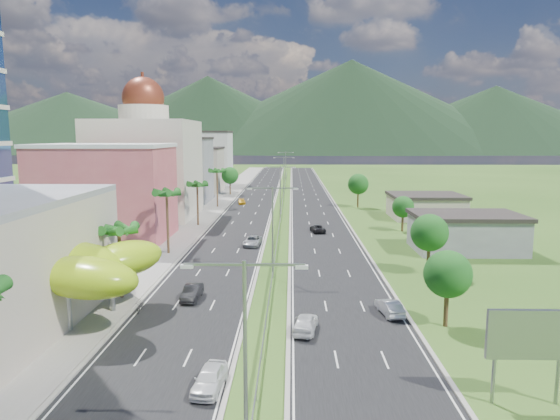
{
  "coord_description": "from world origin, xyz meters",
  "views": [
    {
      "loc": [
        2.22,
        -47.84,
        16.81
      ],
      "look_at": [
        0.69,
        18.21,
        7.0
      ],
      "focal_mm": 32.0,
      "sensor_mm": 36.0,
      "label": 1
    }
  ],
  "objects": [
    {
      "name": "billboard",
      "position": [
        17.0,
        -18.0,
        4.42
      ],
      "size": [
        5.2,
        0.35,
        6.2
      ],
      "color": "gray",
      "rests_on": "ground"
    },
    {
      "name": "car_silver_right",
      "position": [
        11.56,
        -2.28,
        0.77
      ],
      "size": [
        2.21,
        4.6,
        1.45
      ],
      "primitive_type": "imported",
      "rotation": [
        0.0,
        0.0,
        3.3
      ],
      "color": "#AEAFB6",
      "rests_on": "road_right"
    },
    {
      "name": "streetlight_median_e",
      "position": [
        0.0,
        140.0,
        6.75
      ],
      "size": [
        6.04,
        0.25,
        11.0
      ],
      "color": "gray",
      "rests_on": "ground"
    },
    {
      "name": "palm_tree_b",
      "position": [
        -15.5,
        2.0,
        7.06
      ],
      "size": [
        3.6,
        3.6,
        8.1
      ],
      "color": "#47301C",
      "rests_on": "ground"
    },
    {
      "name": "leafy_tree_rc",
      "position": [
        22.0,
        40.0,
        4.37
      ],
      "size": [
        3.85,
        3.85,
        6.33
      ],
      "color": "#47301C",
      "rests_on": "ground"
    },
    {
      "name": "leafy_tree_rb",
      "position": [
        19.0,
        12.0,
        5.18
      ],
      "size": [
        4.55,
        4.55,
        7.47
      ],
      "color": "#47301C",
      "rests_on": "ground"
    },
    {
      "name": "streetlight_median_d",
      "position": [
        0.0,
        95.0,
        6.75
      ],
      "size": [
        6.04,
        0.25,
        11.0
      ],
      "color": "gray",
      "rests_on": "ground"
    },
    {
      "name": "leafy_tree_ra",
      "position": [
        16.0,
        -5.0,
        4.78
      ],
      "size": [
        4.2,
        4.2,
        6.9
      ],
      "color": "#47301C",
      "rests_on": "ground"
    },
    {
      "name": "car_dark_left",
      "position": [
        -8.06,
        1.77,
        0.78
      ],
      "size": [
        1.75,
        4.58,
        1.49
      ],
      "primitive_type": "imported",
      "rotation": [
        0.0,
        0.0,
        -0.04
      ],
      "color": "black",
      "rests_on": "road_left"
    },
    {
      "name": "road_right",
      "position": [
        7.5,
        90.0,
        0.02
      ],
      "size": [
        11.0,
        260.0,
        0.04
      ],
      "primitive_type": "cube",
      "color": "black",
      "rests_on": "ground"
    },
    {
      "name": "car_yellow_far_left",
      "position": [
        -10.16,
        74.91,
        0.65
      ],
      "size": [
        2.4,
        4.45,
        1.23
      ],
      "primitive_type": "imported",
      "rotation": [
        0.0,
        0.0,
        0.17
      ],
      "color": "gold",
      "rests_on": "road_left"
    },
    {
      "name": "sidewalk_left",
      "position": [
        -17.0,
        90.0,
        0.06
      ],
      "size": [
        7.0,
        260.0,
        0.12
      ],
      "primitive_type": "cube",
      "color": "gray",
      "rests_on": "ground"
    },
    {
      "name": "car_white_near_right",
      "position": [
        3.47,
        -6.63,
        0.83
      ],
      "size": [
        2.58,
        4.86,
        1.57
      ],
      "primitive_type": "imported",
      "rotation": [
        0.0,
        0.0,
        2.98
      ],
      "color": "white",
      "rests_on": "road_right"
    },
    {
      "name": "midrise_beige",
      "position": [
        -27.0,
        102.0,
        6.5
      ],
      "size": [
        16.0,
        15.0,
        13.0
      ],
      "primitive_type": "cube",
      "color": "#B3A693",
      "rests_on": "ground"
    },
    {
      "name": "shed_far",
      "position": [
        30.0,
        55.0,
        2.2
      ],
      "size": [
        14.0,
        12.0,
        4.4
      ],
      "primitive_type": "cube",
      "color": "#B3A693",
      "rests_on": "ground"
    },
    {
      "name": "palm_tree_d",
      "position": [
        -15.5,
        45.0,
        7.54
      ],
      "size": [
        3.6,
        3.6,
        8.6
      ],
      "color": "#47301C",
      "rests_on": "ground"
    },
    {
      "name": "streetlight_median_c",
      "position": [
        0.0,
        50.0,
        6.75
      ],
      "size": [
        6.04,
        0.25,
        11.0
      ],
      "color": "gray",
      "rests_on": "ground"
    },
    {
      "name": "pink_shophouse",
      "position": [
        -28.0,
        32.0,
        7.5
      ],
      "size": [
        20.0,
        15.0,
        15.0
      ],
      "primitive_type": "cube",
      "color": "#BE4E57",
      "rests_on": "ground"
    },
    {
      "name": "midrise_white",
      "position": [
        -27.0,
        125.0,
        9.0
      ],
      "size": [
        16.0,
        15.0,
        18.0
      ],
      "primitive_type": "cube",
      "color": "silver",
      "rests_on": "ground"
    },
    {
      "name": "leafy_tree_lfar",
      "position": [
        -15.5,
        95.0,
        5.58
      ],
      "size": [
        4.9,
        4.9,
        8.05
      ],
      "color": "#47301C",
      "rests_on": "ground"
    },
    {
      "name": "domed_building",
      "position": [
        -28.0,
        55.0,
        11.35
      ],
      "size": [
        20.0,
        20.0,
        28.7
      ],
      "color": "beige",
      "rests_on": "ground"
    },
    {
      "name": "streetlight_median_b",
      "position": [
        0.0,
        10.0,
        6.75
      ],
      "size": [
        6.04,
        0.25,
        11.0
      ],
      "color": "gray",
      "rests_on": "ground"
    },
    {
      "name": "median_guardrail",
      "position": [
        0.0,
        71.99,
        0.62
      ],
      "size": [
        0.1,
        216.06,
        0.76
      ],
      "color": "gray",
      "rests_on": "ground"
    },
    {
      "name": "ground",
      "position": [
        0.0,
        0.0,
        0.0
      ],
      "size": [
        500.0,
        500.0,
        0.0
      ],
      "primitive_type": "plane",
      "color": "#2D5119",
      "rests_on": "ground"
    },
    {
      "name": "palm_tree_c",
      "position": [
        -15.5,
        22.0,
        8.5
      ],
      "size": [
        3.6,
        3.6,
        9.6
      ],
      "color": "#47301C",
      "rests_on": "ground"
    },
    {
      "name": "lime_canopy",
      "position": [
        -20.0,
        -4.0,
        4.99
      ],
      "size": [
        18.0,
        15.0,
        7.4
      ],
      "color": "#93BE12",
      "rests_on": "ground"
    },
    {
      "name": "road_left",
      "position": [
        -7.5,
        90.0,
        0.02
      ],
      "size": [
        11.0,
        260.0,
        0.04
      ],
      "primitive_type": "cube",
      "color": "black",
      "rests_on": "ground"
    },
    {
      "name": "motorcycle",
      "position": [
        -12.3,
        -2.05,
        0.65
      ],
      "size": [
        0.64,
        1.92,
        1.22
      ],
      "primitive_type": "imported",
      "rotation": [
        0.0,
        0.0,
        0.04
      ],
      "color": "black",
      "rests_on": "road_left"
    },
    {
      "name": "car_dark_far_right",
      "position": [
        6.86,
        38.7,
        0.69
      ],
      "size": [
        2.88,
        4.95,
        1.3
      ],
      "primitive_type": "imported",
      "rotation": [
        0.0,
        0.0,
        3.3
      ],
      "color": "black",
      "rests_on": "road_right"
    },
    {
      "name": "car_silver_mid_left",
      "position": [
        -3.78,
        27.54,
        0.76
      ],
      "size": [
        2.94,
        5.42,
        1.44
      ],
      "primitive_type": "imported",
      "rotation": [
        0.0,
        0.0,
        -0.11
      ],
      "color": "#929598",
      "rests_on": "road_left"
    },
    {
      "name": "palm_tree_e",
      "position": [
        -15.5,
        70.0,
        8.31
      ],
      "size": [
        3.6,
        3.6,
        9.4
      ],
      "color": "#47301C",
      "rests_on": "ground"
    },
    {
      "name": "midrise_grey",
      "position": [
        -27.0,
        80.0,
        8.0
      ],
      "size": [
        16.0,
        15.0,
        16.0
      ],
      "primitive_type": "cube",
      "color": "gray",
      "rests_on": "ground"
    },
    {
      "name": "car_white_near_left",
      "position": [
        -3.2,
        -16.72,
        0.8
      ],
      "size": [
        2.23,
        4.62,
        1.52
      ],
      "primitive_type": "imported",
      "rotation": [
        0.0,
        0.0,
        -0.1
      ],
      "color": "white",
      "rests_on": "road_left"
    },
    {
      "name": "streetlight_median_a",
      "position": [
        0.0,
        -25.0,
        6.75
      ],
      "size": [
        6.04,
        0.25,
        11.0
      ],
      "color": "gray",
      "rests_on": "ground"
    },
    {
      "name": "shed_near",
      "position": [
        28.0,
        25.0,
        2.5
      ],
      "size": [
        15.0,
        10.0,
        5.0
      ],
      "primitive_type": "cube",
      "color": "gray",
      "rests_on": "ground"
    },
    {
      "name": "mountain_ridge",
      "position": [
        60.0,
        450.0,
        0.0
      ],
      "size": [
        860.0,
        140.0,
        90.0
      ],
      "primitive_type": null,
      "color": "black",
      "rests_on": "ground"
    },
    {
      "name": "leafy_tree_rd",
      "position": [
        18.0,
        70.0,
        5.58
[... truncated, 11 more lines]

